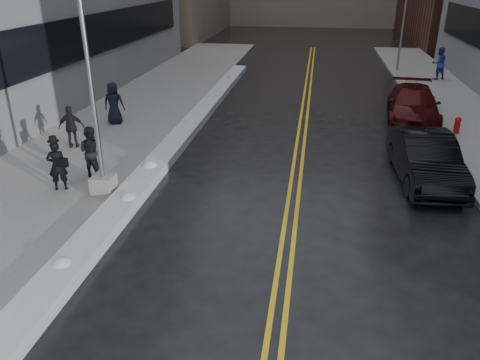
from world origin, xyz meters
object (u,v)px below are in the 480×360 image
at_px(car_maroon, 413,105).
at_px(pedestrian_fedora, 57,166).
at_px(pedestrian_d, 72,127).
at_px(traffic_signal, 403,21).
at_px(pedestrian_c, 114,103).
at_px(car_black, 426,159).
at_px(fire_hydrant, 457,124).
at_px(pedestrian_b, 91,152).
at_px(pedestrian_east, 439,63).
at_px(lamppost, 95,120).

bearing_deg(car_maroon, pedestrian_fedora, -135.00).
bearing_deg(pedestrian_d, traffic_signal, -143.99).
height_order(pedestrian_c, car_black, pedestrian_c).
bearing_deg(fire_hydrant, car_maroon, 126.34).
xyz_separation_m(pedestrian_c, car_black, (12.63, -4.11, -0.28)).
distance_m(traffic_signal, car_maroon, 12.28).
relative_size(pedestrian_b, car_black, 0.36).
bearing_deg(car_black, pedestrian_d, 173.45).
xyz_separation_m(pedestrian_c, pedestrian_d, (-0.34, -3.27, -0.11)).
height_order(pedestrian_fedora, pedestrian_b, pedestrian_b).
bearing_deg(traffic_signal, pedestrian_d, -129.00).
bearing_deg(car_black, car_maroon, 80.79).
xyz_separation_m(traffic_signal, pedestrian_fedora, (-13.31, -21.91, -2.45)).
relative_size(pedestrian_b, pedestrian_east, 0.87).
relative_size(fire_hydrant, pedestrian_fedora, 0.46).
bearing_deg(fire_hydrant, pedestrian_c, -176.40).
bearing_deg(pedestrian_c, pedestrian_east, -149.34).
height_order(traffic_signal, pedestrian_fedora, traffic_signal).
xyz_separation_m(pedestrian_east, car_maroon, (-3.06, -9.31, -0.36)).
distance_m(fire_hydrant, pedestrian_b, 14.85).
distance_m(pedestrian_c, pedestrian_east, 20.56).
xyz_separation_m(lamppost, pedestrian_east, (13.86, 19.35, -1.38)).
bearing_deg(pedestrian_east, car_black, 55.69).
bearing_deg(fire_hydrant, lamppost, -146.96).
bearing_deg(car_maroon, car_black, -90.27).
relative_size(pedestrian_b, car_maroon, 0.32).
height_order(pedestrian_d, car_black, pedestrian_d).
bearing_deg(lamppost, pedestrian_c, 110.29).
bearing_deg(pedestrian_b, pedestrian_east, -117.43).
distance_m(lamppost, pedestrian_fedora, 2.19).
xyz_separation_m(lamppost, pedestrian_fedora, (-1.51, 0.09, -1.58)).
distance_m(pedestrian_fedora, pedestrian_east, 24.65).
relative_size(pedestrian_c, pedestrian_east, 0.93).
height_order(car_black, car_maroon, car_black).
relative_size(lamppost, pedestrian_fedora, 4.76).
bearing_deg(car_maroon, lamppost, -131.04).
bearing_deg(car_black, lamppost, -166.44).
bearing_deg(pedestrian_fedora, fire_hydrant, -173.11).
bearing_deg(lamppost, pedestrian_fedora, 176.63).
distance_m(traffic_signal, pedestrian_c, 20.89).
height_order(pedestrian_c, pedestrian_east, pedestrian_east).
xyz_separation_m(pedestrian_fedora, car_maroon, (12.31, 9.95, -0.16)).
xyz_separation_m(lamppost, car_black, (10.02, 2.96, -1.73)).
height_order(fire_hydrant, traffic_signal, traffic_signal).
bearing_deg(pedestrian_fedora, car_black, 171.04).
bearing_deg(lamppost, car_black, 16.44).
height_order(pedestrian_b, pedestrian_c, pedestrian_c).
height_order(fire_hydrant, car_black, car_black).
bearing_deg(pedestrian_east, pedestrian_fedora, 30.31).
bearing_deg(fire_hydrant, car_black, -114.37).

